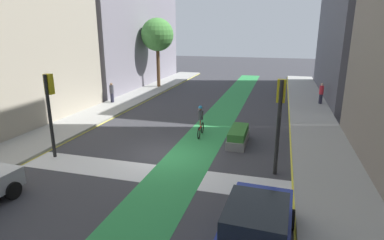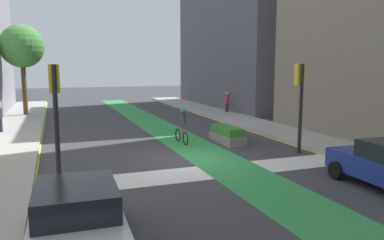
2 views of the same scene
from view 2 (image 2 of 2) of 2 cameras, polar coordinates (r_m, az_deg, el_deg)
The scene contains 13 objects.
ground_plane at distance 15.98m, azimuth -0.69°, elevation -6.13°, with size 120.00×120.00×0.00m, color #38383D.
bike_lane_paint at distance 16.41m, azimuth 3.23°, elevation -5.75°, with size 2.40×60.00×0.01m, color #2D8C47.
crosswalk_band at distance 14.18m, azimuth 2.05°, elevation -7.98°, with size 12.00×1.80×0.01m, color silver.
curb_stripe_left at distance 15.13m, azimuth -22.82°, elevation -7.58°, with size 0.16×60.00×0.01m, color yellow.
sidewalk_right at distance 19.73m, azimuth 20.33°, elevation -3.67°, with size 3.00×60.00×0.15m, color #9E9E99.
curb_stripe_right at distance 18.81m, azimuth 16.84°, elevation -4.29°, with size 0.16×60.00×0.01m, color yellow.
traffic_signal_near_right at distance 17.61m, azimuth 16.13°, elevation 4.30°, with size 0.35×0.52×4.06m.
traffic_signal_near_left at distance 13.23m, azimuth -20.16°, elevation 2.82°, with size 0.35×0.52×4.02m.
car_silver_left_near at distance 8.40m, azimuth -17.17°, elevation -14.18°, with size 2.13×4.25×1.57m.
cyclist_in_lane at distance 19.22m, azimuth -1.52°, elevation -0.75°, with size 0.32×1.73×1.86m.
pedestrian_sidewalk_right_a at distance 31.56m, azimuth 5.37°, elevation 2.79°, with size 0.34×0.34×1.69m.
street_tree_near at distance 32.44m, azimuth -24.55°, elevation 10.13°, with size 3.34×3.34×7.03m.
median_planter at distance 19.63m, azimuth 5.34°, elevation -2.27°, with size 0.95×2.68×0.85m.
Camera 2 is at (-5.20, -14.59, 3.94)m, focal length 34.94 mm.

